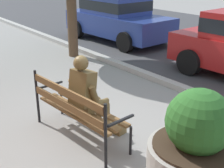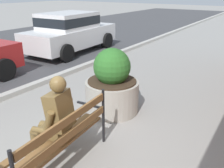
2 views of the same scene
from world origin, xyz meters
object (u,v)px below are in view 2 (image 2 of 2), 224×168
Objects in this scene: park_bench at (60,137)px; concrete_planter at (112,86)px; parked_car_white at (70,31)px; bronze_statue_seated at (53,121)px.

park_bench is 1.96m from concrete_planter.
concrete_planter is 0.32× the size of parked_car_white.
park_bench is 7.13m from parked_car_white.
parked_car_white is at bearing 41.42° from park_bench.
parked_car_white is (3.43, 4.29, 0.29)m from concrete_planter.
park_bench is 1.34× the size of bronze_statue_seated.
park_bench is at bearing -167.53° from concrete_planter.
park_bench is at bearing -138.58° from parked_car_white.
bronze_statue_seated is 0.33× the size of parked_car_white.
concrete_planter is at bearing 12.47° from park_bench.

